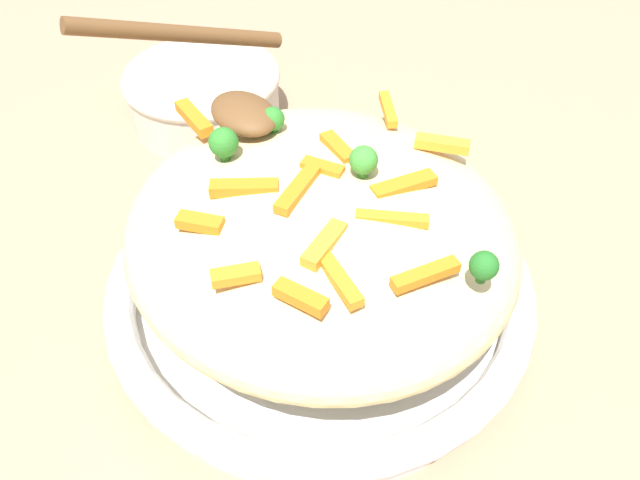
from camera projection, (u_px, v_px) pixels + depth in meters
name	position (u px, v px, depth m)	size (l,w,h in m)	color
ground_plane	(320.00, 313.00, 0.48)	(2.40, 2.40, 0.00)	#9E7F60
serving_bowl	(320.00, 290.00, 0.46)	(0.30, 0.30, 0.05)	silver
pasta_mound	(320.00, 230.00, 0.42)	(0.27, 0.25, 0.08)	#DBC689
carrot_piece_0	(392.00, 219.00, 0.37)	(0.04, 0.01, 0.01)	orange
carrot_piece_1	(338.00, 148.00, 0.42)	(0.03, 0.01, 0.01)	orange
carrot_piece_2	(324.00, 244.00, 0.36)	(0.04, 0.01, 0.01)	orange
carrot_piece_3	(404.00, 185.00, 0.39)	(0.04, 0.01, 0.01)	orange
carrot_piece_4	(236.00, 275.00, 0.34)	(0.03, 0.01, 0.01)	orange
carrot_piece_5	(300.00, 191.00, 0.38)	(0.04, 0.01, 0.01)	orange
carrot_piece_6	(301.00, 297.00, 0.33)	(0.03, 0.01, 0.01)	orange
carrot_piece_7	(388.00, 109.00, 0.46)	(0.04, 0.01, 0.01)	orange
carrot_piece_8	(323.00, 168.00, 0.40)	(0.03, 0.01, 0.01)	orange
carrot_piece_9	(200.00, 223.00, 0.37)	(0.03, 0.01, 0.01)	orange
carrot_piece_10	(442.00, 144.00, 0.43)	(0.04, 0.01, 0.01)	orange
carrot_piece_11	(340.00, 280.00, 0.34)	(0.04, 0.01, 0.01)	orange
carrot_piece_12	(244.00, 188.00, 0.39)	(0.04, 0.01, 0.01)	orange
carrot_piece_13	(422.00, 277.00, 0.34)	(0.04, 0.01, 0.01)	orange
carrot_piece_14	(194.00, 118.00, 0.45)	(0.04, 0.01, 0.01)	orange
broccoli_floret_0	(224.00, 143.00, 0.41)	(0.02, 0.02, 0.02)	#296820
broccoli_floret_1	(273.00, 119.00, 0.43)	(0.02, 0.02, 0.02)	#296820
broccoli_floret_2	(484.00, 266.00, 0.34)	(0.02, 0.02, 0.02)	#205B1C
broccoli_floret_3	(363.00, 161.00, 0.39)	(0.02, 0.02, 0.02)	#377928
serving_spoon	(220.00, 83.00, 0.45)	(0.12, 0.16, 0.07)	brown
companion_bowl	(203.00, 92.00, 0.64)	(0.16, 0.16, 0.05)	beige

